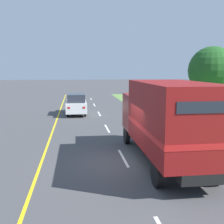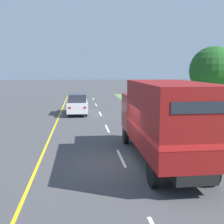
{
  "view_description": "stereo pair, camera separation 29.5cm",
  "coord_description": "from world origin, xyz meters",
  "px_view_note": "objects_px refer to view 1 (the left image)",
  "views": [
    {
      "loc": [
        -2.15,
        -11.69,
        4.08
      ],
      "look_at": [
        0.3,
        6.98,
        1.2
      ],
      "focal_mm": 45.0,
      "sensor_mm": 36.0,
      "label": 1
    },
    {
      "loc": [
        -1.86,
        -11.73,
        4.08
      ],
      "look_at": [
        0.3,
        6.98,
        1.2
      ],
      "focal_mm": 45.0,
      "sensor_mm": 36.0,
      "label": 2
    }
  ],
  "objects_px": {
    "horse_trailer_truck": "(167,119)",
    "roadside_tree_mid": "(212,72)",
    "highway_sign": "(200,105)",
    "delineator_post": "(207,145)",
    "lead_car_white": "(76,104)",
    "roadside_tree_near": "(212,71)"
  },
  "relations": [
    {
      "from": "roadside_tree_mid",
      "to": "delineator_post",
      "type": "bearing_deg",
      "value": -117.18
    },
    {
      "from": "highway_sign",
      "to": "roadside_tree_mid",
      "type": "distance_m",
      "value": 12.88
    },
    {
      "from": "horse_trailer_truck",
      "to": "highway_sign",
      "type": "distance_m",
      "value": 6.93
    },
    {
      "from": "highway_sign",
      "to": "delineator_post",
      "type": "height_order",
      "value": "highway_sign"
    },
    {
      "from": "roadside_tree_near",
      "to": "roadside_tree_mid",
      "type": "distance_m",
      "value": 7.22
    },
    {
      "from": "lead_car_white",
      "to": "roadside_tree_mid",
      "type": "xyz_separation_m",
      "value": [
        14.19,
        2.43,
        2.84
      ]
    },
    {
      "from": "horse_trailer_truck",
      "to": "roadside_tree_mid",
      "type": "bearing_deg",
      "value": 57.98
    },
    {
      "from": "horse_trailer_truck",
      "to": "highway_sign",
      "type": "height_order",
      "value": "horse_trailer_truck"
    },
    {
      "from": "roadside_tree_near",
      "to": "roadside_tree_mid",
      "type": "bearing_deg",
      "value": 62.99
    },
    {
      "from": "highway_sign",
      "to": "delineator_post",
      "type": "xyz_separation_m",
      "value": [
        -1.81,
        -4.74,
        -1.28
      ]
    },
    {
      "from": "lead_car_white",
      "to": "highway_sign",
      "type": "xyz_separation_m",
      "value": [
        7.9,
        -8.62,
        0.83
      ]
    },
    {
      "from": "horse_trailer_truck",
      "to": "roadside_tree_near",
      "type": "height_order",
      "value": "roadside_tree_near"
    },
    {
      "from": "roadside_tree_mid",
      "to": "lead_car_white",
      "type": "bearing_deg",
      "value": -170.28
    },
    {
      "from": "roadside_tree_near",
      "to": "horse_trailer_truck",
      "type": "bearing_deg",
      "value": -124.92
    },
    {
      "from": "lead_car_white",
      "to": "highway_sign",
      "type": "distance_m",
      "value": 11.72
    },
    {
      "from": "roadside_tree_mid",
      "to": "roadside_tree_near",
      "type": "bearing_deg",
      "value": -117.01
    },
    {
      "from": "highway_sign",
      "to": "delineator_post",
      "type": "relative_size",
      "value": 2.98
    },
    {
      "from": "delineator_post",
      "to": "highway_sign",
      "type": "bearing_deg",
      "value": 69.05
    },
    {
      "from": "highway_sign",
      "to": "roadside_tree_mid",
      "type": "bearing_deg",
      "value": 60.34
    },
    {
      "from": "roadside_tree_near",
      "to": "roadside_tree_mid",
      "type": "height_order",
      "value": "roadside_tree_mid"
    },
    {
      "from": "highway_sign",
      "to": "delineator_post",
      "type": "distance_m",
      "value": 5.23
    },
    {
      "from": "highway_sign",
      "to": "roadside_tree_mid",
      "type": "relative_size",
      "value": 0.47
    }
  ]
}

